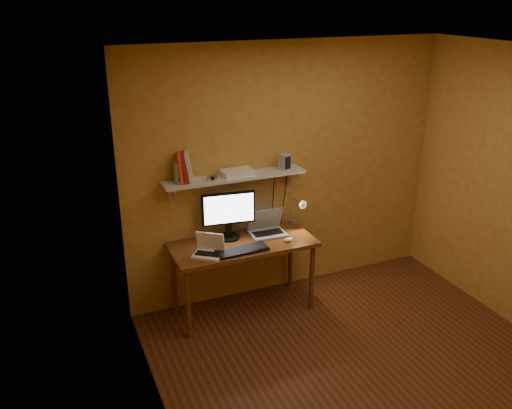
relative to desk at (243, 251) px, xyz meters
name	(u,v)px	position (x,y,z in m)	size (l,w,h in m)	color
room	(379,231)	(0.62, -1.28, 0.64)	(3.44, 3.24, 2.64)	#593216
desk	(243,251)	(0.00, 0.00, 0.00)	(1.40, 0.60, 0.75)	brown
wall_shelf	(235,177)	(0.00, 0.19, 0.69)	(1.40, 0.25, 0.21)	silver
monitor	(228,213)	(-0.09, 0.16, 0.35)	(0.52, 0.25, 0.47)	black
laptop	(267,227)	(0.30, 0.11, 0.15)	(0.36, 0.27, 0.25)	#979AA0
netbook	(209,249)	(-0.38, -0.10, 0.14)	(0.33, 0.31, 0.20)	white
keyboard	(242,250)	(-0.08, -0.18, 0.10)	(0.50, 0.17, 0.03)	black
mouse	(288,240)	(0.42, -0.14, 0.10)	(0.09, 0.06, 0.03)	white
desk_lamp	(299,208)	(0.66, 0.13, 0.29)	(0.09, 0.23, 0.38)	silver
speaker_left	(181,172)	(-0.52, 0.20, 0.81)	(0.11, 0.11, 0.20)	#979AA0
speaker_right	(285,162)	(0.52, 0.18, 0.79)	(0.09, 0.09, 0.16)	#979AA0
books	(185,167)	(-0.48, 0.21, 0.85)	(0.19, 0.20, 0.27)	#CA4819
shelf_camera	(212,178)	(-0.25, 0.13, 0.74)	(0.10, 0.05, 0.06)	silver
router	(237,172)	(0.03, 0.20, 0.74)	(0.30, 0.20, 0.05)	white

